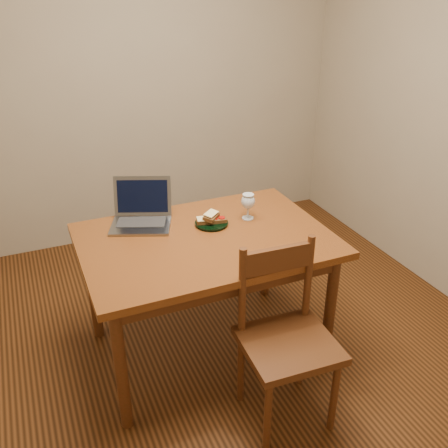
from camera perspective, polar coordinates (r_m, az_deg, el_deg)
name	(u,v)px	position (r m, az deg, el deg)	size (l,w,h in m)	color
floor	(223,343)	(3.09, -0.13, -13.39)	(3.20, 3.20, 0.02)	black
back_wall	(139,74)	(3.95, -9.72, 16.49)	(3.20, 0.02, 2.60)	gray
table	(206,251)	(2.67, -2.07, -3.15)	(1.30, 0.90, 0.74)	#53270D
chair	(287,332)	(2.39, 7.20, -12.13)	(0.44, 0.43, 0.45)	#3F230D
plate	(212,223)	(2.75, -1.43, 0.06)	(0.18, 0.18, 0.02)	black
sandwich_cheese	(206,220)	(2.74, -2.10, 0.46)	(0.10, 0.06, 0.03)	#381E0C
sandwich_tomato	(218,219)	(2.74, -0.69, 0.53)	(0.09, 0.05, 0.03)	#381E0C
sandwich_top	(211,216)	(2.73, -1.48, 0.93)	(0.10, 0.06, 0.03)	#381E0C
milk_glass	(248,206)	(2.79, 2.76, 2.03)	(0.08, 0.08, 0.15)	white
laptop	(142,211)	(2.80, -9.39, 1.43)	(0.41, 0.39, 0.23)	slate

